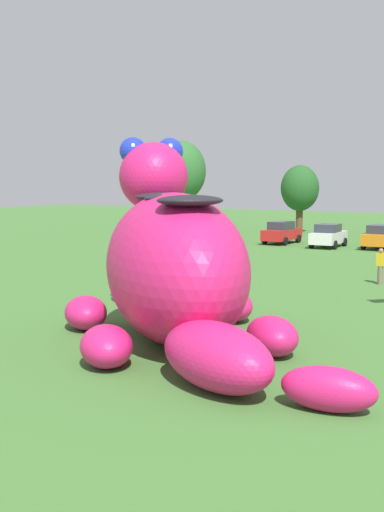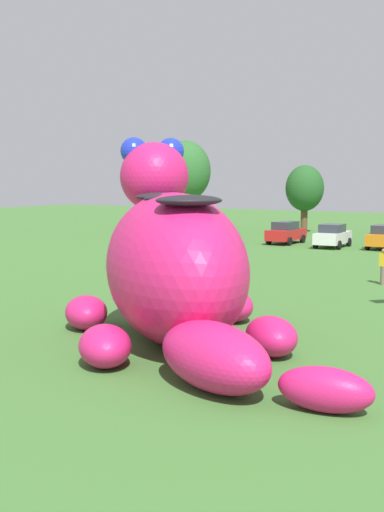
{
  "view_description": "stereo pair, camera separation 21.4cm",
  "coord_description": "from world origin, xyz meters",
  "px_view_note": "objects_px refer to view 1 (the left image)",
  "views": [
    {
      "loc": [
        10.72,
        -16.74,
        4.86
      ],
      "look_at": [
        0.3,
        0.01,
        2.51
      ],
      "focal_mm": 44.46,
      "sensor_mm": 36.0,
      "label": 1
    },
    {
      "loc": [
        10.9,
        -16.62,
        4.86
      ],
      "look_at": [
        0.3,
        0.01,
        2.51
      ],
      "focal_mm": 44.46,
      "sensor_mm": 36.0,
      "label": 2
    }
  ],
  "objects_px": {
    "car_white": "(328,236)",
    "car_orange": "(381,237)",
    "giant_inflatable_creature": "(175,265)",
    "spectator_mid_field": "(381,267)",
    "car_red": "(282,233)",
    "spectator_near_inflatable": "(171,247)"
  },
  "relations": [
    {
      "from": "giant_inflatable_creature",
      "to": "spectator_mid_field",
      "type": "height_order",
      "value": "giant_inflatable_creature"
    },
    {
      "from": "car_white",
      "to": "car_orange",
      "type": "xyz_separation_m",
      "value": [
        3.54,
        1.0,
        0.0
      ]
    },
    {
      "from": "giant_inflatable_creature",
      "to": "car_white",
      "type": "bearing_deg",
      "value": 100.9
    },
    {
      "from": "spectator_mid_field",
      "to": "car_white",
      "type": "bearing_deg",
      "value": 118.03
    },
    {
      "from": "car_red",
      "to": "spectator_near_inflatable",
      "type": "distance_m",
      "value": 13.73
    },
    {
      "from": "car_red",
      "to": "spectator_mid_field",
      "type": "xyz_separation_m",
      "value": [
        11.93,
        -15.55,
        -0.01
      ]
    },
    {
      "from": "spectator_near_inflatable",
      "to": "car_red",
      "type": "bearing_deg",
      "value": 85.09
    },
    {
      "from": "giant_inflatable_creature",
      "to": "car_red",
      "type": "bearing_deg",
      "value": 107.98
    },
    {
      "from": "car_orange",
      "to": "spectator_near_inflatable",
      "type": "xyz_separation_m",
      "value": [
        -8.75,
        -13.95,
        -0.01
      ]
    },
    {
      "from": "car_white",
      "to": "car_orange",
      "type": "relative_size",
      "value": 1.02
    },
    {
      "from": "car_white",
      "to": "spectator_mid_field",
      "type": "xyz_separation_m",
      "value": [
        7.89,
        -14.82,
        -0.01
      ]
    },
    {
      "from": "car_red",
      "to": "car_white",
      "type": "relative_size",
      "value": 0.98
    },
    {
      "from": "car_orange",
      "to": "car_red",
      "type": "bearing_deg",
      "value": -177.99
    },
    {
      "from": "car_red",
      "to": "car_orange",
      "type": "bearing_deg",
      "value": 2.01
    },
    {
      "from": "giant_inflatable_creature",
      "to": "spectator_near_inflatable",
      "type": "xyz_separation_m",
      "value": [
        -10.75,
        15.81,
        -1.48
      ]
    },
    {
      "from": "spectator_near_inflatable",
      "to": "spectator_mid_field",
      "type": "distance_m",
      "value": 13.23
    },
    {
      "from": "giant_inflatable_creature",
      "to": "car_orange",
      "type": "distance_m",
      "value": 29.86
    },
    {
      "from": "car_white",
      "to": "giant_inflatable_creature",
      "type": "bearing_deg",
      "value": -79.1
    },
    {
      "from": "car_red",
      "to": "spectator_mid_field",
      "type": "bearing_deg",
      "value": -52.52
    },
    {
      "from": "spectator_near_inflatable",
      "to": "spectator_mid_field",
      "type": "height_order",
      "value": "same"
    },
    {
      "from": "car_white",
      "to": "spectator_mid_field",
      "type": "height_order",
      "value": "car_white"
    },
    {
      "from": "car_red",
      "to": "spectator_near_inflatable",
      "type": "height_order",
      "value": "car_red"
    }
  ]
}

